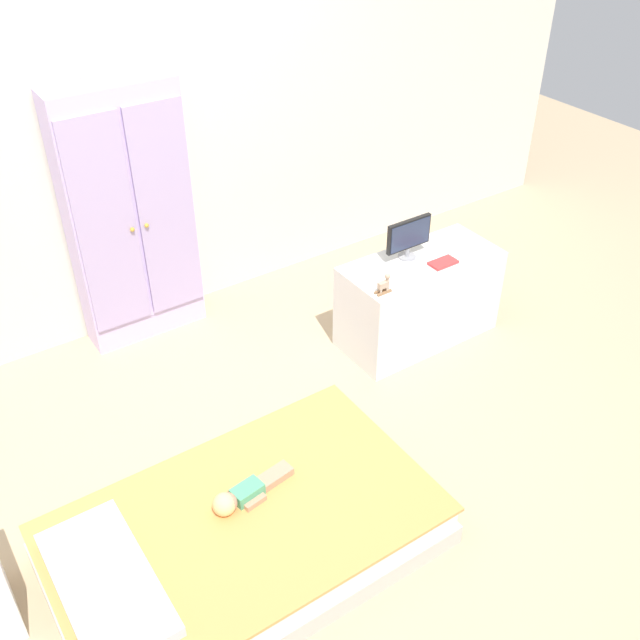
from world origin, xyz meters
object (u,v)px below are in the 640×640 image
(tv_monitor, at_px, (409,236))
(rocking_horse_toy, at_px, (384,284))
(bed, at_px, (246,535))
(tv_stand, at_px, (419,299))
(book_red, at_px, (443,263))
(wardrobe, at_px, (130,218))
(doll, at_px, (239,497))

(tv_monitor, height_order, rocking_horse_toy, tv_monitor)
(bed, bearing_deg, tv_monitor, 28.99)
(tv_monitor, distance_m, rocking_horse_toy, 0.39)
(bed, distance_m, rocking_horse_toy, 1.43)
(bed, distance_m, tv_stand, 1.75)
(bed, distance_m, book_red, 1.82)
(wardrobe, xyz_separation_m, tv_stand, (1.27, -0.95, -0.48))
(doll, xyz_separation_m, wardrobe, (0.27, 1.64, 0.48))
(tv_monitor, bearing_deg, tv_stand, -54.31)
(doll, distance_m, rocking_horse_toy, 1.34)
(bed, xyz_separation_m, doll, (0.02, 0.08, 0.15))
(wardrobe, height_order, tv_monitor, wardrobe)
(wardrobe, distance_m, tv_monitor, 1.51)
(tv_stand, bearing_deg, rocking_horse_toy, -160.24)
(doll, distance_m, wardrobe, 1.73)
(wardrobe, relative_size, rocking_horse_toy, 13.74)
(tv_stand, relative_size, book_red, 5.81)
(rocking_horse_toy, bearing_deg, wardrobe, 129.81)
(tv_stand, distance_m, book_red, 0.29)
(wardrobe, height_order, book_red, wardrobe)
(tv_monitor, distance_m, book_red, 0.24)
(rocking_horse_toy, relative_size, book_red, 0.69)
(wardrobe, distance_m, tv_stand, 1.66)
(wardrobe, xyz_separation_m, rocking_horse_toy, (0.90, -1.08, -0.17))
(bed, xyz_separation_m, tv_monitor, (1.52, 0.84, 0.54))
(bed, relative_size, book_red, 9.98)
(doll, relative_size, rocking_horse_toy, 3.67)
(doll, relative_size, wardrobe, 0.27)
(tv_stand, height_order, rocking_horse_toy, rocking_horse_toy)
(book_red, bearing_deg, doll, -159.55)
(doll, distance_m, tv_stand, 1.70)
(wardrobe, bearing_deg, book_red, -37.81)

